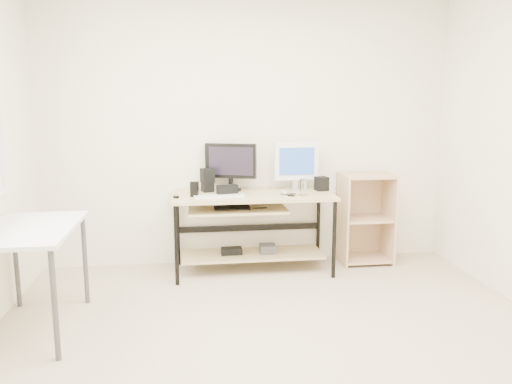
{
  "coord_description": "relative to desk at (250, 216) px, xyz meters",
  "views": [
    {
      "loc": [
        -0.58,
        -2.89,
        1.58
      ],
      "look_at": [
        -0.02,
        1.3,
        0.83
      ],
      "focal_mm": 35.0,
      "sensor_mm": 36.0,
      "label": 1
    }
  ],
  "objects": [
    {
      "name": "side_table",
      "position": [
        -1.65,
        -1.06,
        0.13
      ],
      "size": [
        0.6,
        1.0,
        0.75
      ],
      "color": "white",
      "rests_on": "ground"
    },
    {
      "name": "mouse",
      "position": [
        0.31,
        -0.07,
        0.23
      ],
      "size": [
        0.1,
        0.13,
        0.04
      ],
      "primitive_type": "ellipsoid",
      "rotation": [
        0.0,
        0.0,
        0.19
      ],
      "color": "#AEAEB3",
      "rests_on": "desk"
    },
    {
      "name": "center_speaker",
      "position": [
        -0.22,
        -0.03,
        0.26
      ],
      "size": [
        0.2,
        0.12,
        0.09
      ],
      "primitive_type": "cube",
      "rotation": [
        0.0,
        0.0,
        0.21
      ],
      "color": "black",
      "rests_on": "desk"
    },
    {
      "name": "coaster",
      "position": [
        0.47,
        -0.15,
        0.21
      ],
      "size": [
        0.1,
        0.1,
        0.01
      ],
      "primitive_type": "cylinder",
      "rotation": [
        0.0,
        0.0,
        -0.12
      ],
      "color": "#9A7345",
      "rests_on": "desk"
    },
    {
      "name": "smartphone",
      "position": [
        0.37,
        -0.12,
        0.22
      ],
      "size": [
        0.1,
        0.13,
        0.01
      ],
      "primitive_type": "cube",
      "rotation": [
        0.0,
        0.0,
        -0.36
      ],
      "color": "black",
      "rests_on": "desk"
    },
    {
      "name": "speaker_right",
      "position": [
        0.71,
        0.09,
        0.28
      ],
      "size": [
        0.13,
        0.13,
        0.13
      ],
      "primitive_type": "cube",
      "rotation": [
        0.0,
        0.0,
        0.21
      ],
      "color": "black",
      "rests_on": "desk"
    },
    {
      "name": "drinking_glass",
      "position": [
        0.47,
        -0.15,
        0.29
      ],
      "size": [
        0.08,
        0.08,
        0.14
      ],
      "primitive_type": "cylinder",
      "rotation": [
        0.0,
        0.0,
        -0.12
      ],
      "color": "white",
      "rests_on": "coaster"
    },
    {
      "name": "room",
      "position": [
        -0.11,
        -1.62,
        0.78
      ],
      "size": [
        4.01,
        4.01,
        2.62
      ],
      "color": "#C2B195",
      "rests_on": "ground"
    },
    {
      "name": "black_monitor",
      "position": [
        -0.16,
        0.2,
        0.47
      ],
      "size": [
        0.49,
        0.21,
        0.46
      ],
      "rotation": [
        0.0,
        0.0,
        -0.34
      ],
      "color": "black",
      "rests_on": "desk"
    },
    {
      "name": "audio_controller",
      "position": [
        -0.52,
        -0.08,
        0.28
      ],
      "size": [
        0.08,
        0.06,
        0.14
      ],
      "primitive_type": "cube",
      "rotation": [
        0.0,
        0.0,
        -0.3
      ],
      "color": "black",
      "rests_on": "desk"
    },
    {
      "name": "desk",
      "position": [
        0.0,
        0.0,
        0.0
      ],
      "size": [
        1.5,
        0.65,
        0.75
      ],
      "color": "tan",
      "rests_on": "ground"
    },
    {
      "name": "shelf_unit",
      "position": [
        1.18,
        0.16,
        -0.09
      ],
      "size": [
        0.5,
        0.4,
        0.9
      ],
      "color": "#D6B286",
      "rests_on": "ground"
    },
    {
      "name": "keyboard",
      "position": [
        -0.3,
        -0.12,
        0.22
      ],
      "size": [
        0.47,
        0.17,
        0.02
      ],
      "primitive_type": "cube",
      "rotation": [
        0.0,
        0.0,
        0.09
      ],
      "color": "white",
      "rests_on": "desk"
    },
    {
      "name": "white_imac",
      "position": [
        0.47,
        0.16,
        0.48
      ],
      "size": [
        0.44,
        0.14,
        0.47
      ],
      "rotation": [
        0.0,
        0.0,
        0.1
      ],
      "color": "silver",
      "rests_on": "desk"
    },
    {
      "name": "speaker_left",
      "position": [
        -0.39,
        0.17,
        0.33
      ],
      "size": [
        0.14,
        0.14,
        0.22
      ],
      "rotation": [
        0.0,
        0.0,
        0.31
      ],
      "color": "black",
      "rests_on": "desk"
    },
    {
      "name": "volume_puck",
      "position": [
        -0.68,
        -0.12,
        0.22
      ],
      "size": [
        0.06,
        0.06,
        0.02
      ],
      "primitive_type": "cylinder",
      "rotation": [
        0.0,
        0.0,
        -0.17
      ],
      "color": "black",
      "rests_on": "desk"
    }
  ]
}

